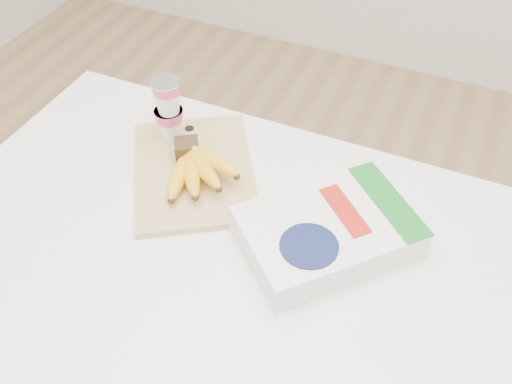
# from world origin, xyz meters

# --- Properties ---
(table) EXTENTS (1.10, 0.73, 0.82)m
(table) POSITION_xyz_m (0.00, 0.00, 0.41)
(table) COLOR white
(table) RESTS_ON ground
(cutting_board) EXTENTS (0.37, 0.39, 0.02)m
(cutting_board) POSITION_xyz_m (-0.13, 0.15, 0.83)
(cutting_board) COLOR #DDC679
(cutting_board) RESTS_ON table
(bananas) EXTENTS (0.17, 0.17, 0.06)m
(bananas) POSITION_xyz_m (-0.11, 0.13, 0.86)
(bananas) COLOR #382816
(bananas) RESTS_ON cutting_board
(yogurt_stack) EXTENTS (0.07, 0.06, 0.15)m
(yogurt_stack) POSITION_xyz_m (-0.21, 0.21, 0.92)
(yogurt_stack) COLOR white
(yogurt_stack) RESTS_ON cutting_board
(cereal_box) EXTENTS (0.34, 0.35, 0.07)m
(cereal_box) POSITION_xyz_m (0.17, 0.08, 0.85)
(cereal_box) COLOR white
(cereal_box) RESTS_ON table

